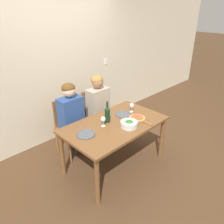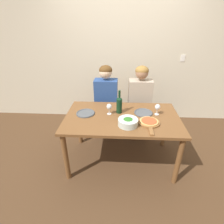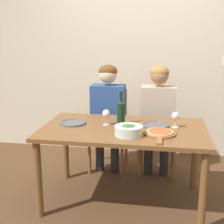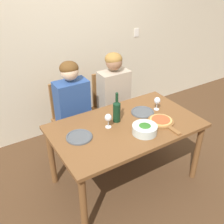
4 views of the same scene
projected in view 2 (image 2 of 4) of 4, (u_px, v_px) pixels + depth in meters
ground_plane at (121, 159)px, 2.66m from camera, size 40.00×40.00×0.00m
back_wall at (123, 52)px, 3.25m from camera, size 10.00×0.06×2.70m
dining_table at (122, 122)px, 2.35m from camera, size 1.51×0.89×0.74m
chair_left at (107, 105)px, 3.14m from camera, size 0.42×0.42×0.94m
chair_right at (139, 106)px, 3.11m from camera, size 0.42×0.42×0.94m
person_woman at (106, 95)px, 2.93m from camera, size 0.47×0.51×1.25m
person_man at (140, 96)px, 2.90m from camera, size 0.47×0.51×1.25m
wine_bottle at (119, 104)px, 2.35m from camera, size 0.08×0.08×0.32m
broccoli_bowl at (128, 122)px, 2.10m from camera, size 0.24×0.24×0.09m
dinner_plate_left at (86, 113)px, 2.38m from camera, size 0.25×0.25×0.02m
dinner_plate_right at (143, 113)px, 2.39m from camera, size 0.25×0.25×0.02m
pizza_on_board at (149, 122)px, 2.15m from camera, size 0.27×0.41×0.04m
wine_glass_left at (109, 107)px, 2.32m from camera, size 0.07×0.07×0.15m
wine_glass_right at (158, 108)px, 2.31m from camera, size 0.07×0.07×0.15m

